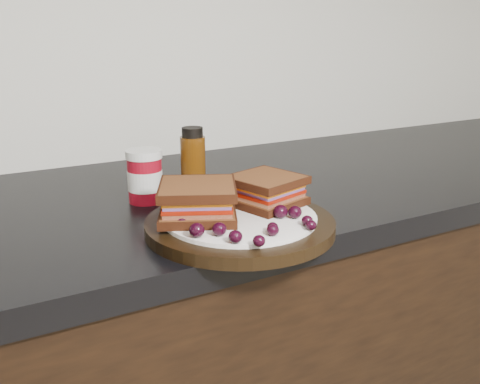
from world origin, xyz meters
The scene contains 26 objects.
countertop centered at (0.00, 1.70, 0.88)m, with size 3.98×0.60×0.04m, color black.
plate centered at (-0.04, 1.48, 0.91)m, with size 0.28×0.28×0.02m, color black.
sandwich_left centered at (-0.10, 1.51, 0.95)m, with size 0.11×0.11×0.05m, color brown, non-canonical shape.
sandwich_right centered at (0.02, 1.51, 0.95)m, with size 0.10×0.10×0.05m, color brown, non-canonical shape.
grape_0 centered at (-0.13, 1.44, 0.93)m, with size 0.02×0.02×0.02m, color black.
grape_1 centered at (-0.10, 1.43, 0.93)m, with size 0.02×0.02×0.02m, color black.
grape_2 centered at (-0.10, 1.39, 0.93)m, with size 0.02×0.02×0.02m, color black.
grape_3 centered at (-0.08, 1.37, 0.93)m, with size 0.02×0.02×0.02m, color black.
grape_4 centered at (-0.04, 1.39, 0.93)m, with size 0.02×0.02×0.02m, color black.
grape_5 centered at (-0.04, 1.40, 0.93)m, with size 0.02×0.02×0.01m, color black.
grape_6 centered at (0.02, 1.38, 0.93)m, with size 0.02×0.02×0.01m, color black.
grape_7 centered at (0.02, 1.40, 0.93)m, with size 0.02×0.02×0.01m, color black.
grape_8 centered at (0.02, 1.43, 0.93)m, with size 0.02×0.02×0.02m, color black.
grape_9 centered at (0.01, 1.45, 0.93)m, with size 0.02×0.02×0.02m, color black.
grape_10 centered at (0.05, 1.49, 0.93)m, with size 0.02×0.02×0.02m, color black.
grape_11 centered at (0.03, 1.50, 0.93)m, with size 0.02×0.02×0.01m, color black.
grape_12 centered at (0.03, 1.52, 0.93)m, with size 0.02×0.02×0.02m, color black.
grape_13 centered at (-0.10, 1.54, 0.93)m, with size 0.02×0.02×0.02m, color black.
grape_14 centered at (-0.12, 1.51, 0.93)m, with size 0.02×0.02×0.02m, color black.
grape_15 centered at (-0.11, 1.49, 0.93)m, with size 0.02×0.02×0.02m, color black.
grape_16 centered at (-0.14, 1.48, 0.93)m, with size 0.02×0.02×0.02m, color black.
grape_17 centered at (-0.09, 1.52, 0.93)m, with size 0.02×0.02×0.02m, color black.
grape_18 centered at (-0.11, 1.51, 0.93)m, with size 0.02×0.02×0.02m, color black.
grape_19 centered at (-0.13, 1.49, 0.93)m, with size 0.02×0.02×0.02m, color black.
condiment_jar centered at (-0.11, 1.68, 0.95)m, with size 0.06×0.06×0.09m, color maroon.
oil_bottle centered at (-0.03, 1.68, 0.96)m, with size 0.04×0.04×0.12m, color #4A2607.
Camera 1 is at (-0.40, 0.84, 1.19)m, focal length 40.00 mm.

